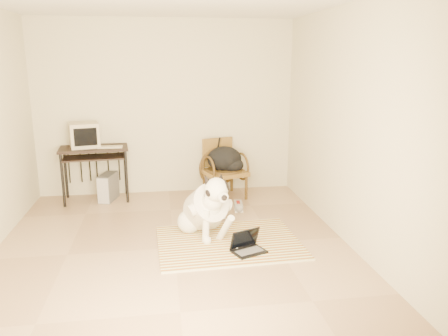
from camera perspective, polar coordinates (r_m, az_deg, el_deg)
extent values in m
plane|color=#A28263|center=(5.08, -6.53, -10.34)|extent=(4.50, 4.50, 0.00)
plane|color=beige|center=(6.92, -7.58, 7.76)|extent=(4.50, 0.00, 4.50)
plane|color=beige|center=(2.50, -5.33, -3.21)|extent=(4.50, 0.00, 4.50)
plane|color=beige|center=(5.15, 15.94, 5.23)|extent=(0.00, 4.50, 4.50)
cube|color=#AE5514|center=(4.73, 1.86, -12.06)|extent=(1.64, 0.31, 0.02)
cube|color=#36733B|center=(4.95, 1.22, -10.82)|extent=(1.64, 0.31, 0.02)
cube|color=#584280|center=(5.17, 0.64, -9.68)|extent=(1.64, 0.31, 0.02)
cube|color=yellow|center=(5.40, 0.11, -8.63)|extent=(1.64, 0.31, 0.02)
cube|color=beige|center=(5.63, -0.37, -7.67)|extent=(1.64, 0.31, 0.02)
sphere|color=white|center=(5.42, -4.55, -6.99)|extent=(0.29, 0.29, 0.29)
sphere|color=white|center=(5.53, -1.83, -6.53)|extent=(0.29, 0.29, 0.29)
ellipsoid|color=white|center=(5.46, -3.13, -6.57)|extent=(0.36, 0.33, 0.30)
ellipsoid|color=white|center=(5.24, -2.37, -5.12)|extent=(0.56, 0.75, 0.64)
cylinder|color=silver|center=(5.25, -2.42, -5.08)|extent=(0.59, 0.68, 0.58)
sphere|color=white|center=(5.03, -1.48, -4.23)|extent=(0.25, 0.25, 0.25)
sphere|color=white|center=(4.90, -1.02, -2.83)|extent=(0.27, 0.27, 0.27)
ellipsoid|color=black|center=(4.92, -0.58, -2.57)|extent=(0.21, 0.24, 0.20)
cylinder|color=white|center=(4.82, -0.40, -3.67)|extent=(0.15, 0.17, 0.11)
sphere|color=black|center=(4.75, 0.02, -3.92)|extent=(0.07, 0.07, 0.07)
cone|color=black|center=(4.89, -2.26, -1.60)|extent=(0.15, 0.15, 0.17)
cone|color=black|center=(4.96, -0.40, -1.35)|extent=(0.14, 0.16, 0.17)
torus|color=silver|center=(5.00, -1.40, -3.77)|extent=(0.27, 0.20, 0.22)
cylinder|color=white|center=(5.08, -2.37, -7.57)|extent=(0.11, 0.14, 0.41)
cylinder|color=white|center=(5.07, 0.15, -7.90)|extent=(0.19, 0.37, 0.41)
sphere|color=white|center=(5.13, -2.24, -9.43)|extent=(0.10, 0.10, 0.10)
sphere|color=white|center=(4.98, 1.40, -10.09)|extent=(0.11, 0.11, 0.11)
cone|color=black|center=(5.72, -4.36, -6.89)|extent=(0.30, 0.37, 0.10)
cube|color=black|center=(4.91, 3.27, -10.83)|extent=(0.42, 0.36, 0.02)
cube|color=#535356|center=(4.89, 3.34, -10.76)|extent=(0.33, 0.25, 0.00)
cube|color=black|center=(4.92, 2.72, -9.18)|extent=(0.36, 0.21, 0.23)
cube|color=black|center=(4.92, 2.78, -9.19)|extent=(0.31, 0.18, 0.20)
cube|color=black|center=(6.77, -16.65, 2.48)|extent=(1.03, 0.64, 0.03)
cube|color=black|center=(6.75, -16.64, 1.34)|extent=(0.91, 0.52, 0.02)
cylinder|color=black|center=(6.68, -20.32, -1.59)|extent=(0.04, 0.04, 0.79)
cylinder|color=black|center=(7.12, -19.96, -0.63)|extent=(0.04, 0.04, 0.79)
cylinder|color=black|center=(6.63, -12.61, -1.14)|extent=(0.04, 0.04, 0.79)
cylinder|color=black|center=(7.08, -12.73, -0.20)|extent=(0.04, 0.04, 0.79)
cube|color=#B4A88D|center=(6.80, -17.79, 4.14)|extent=(0.49, 0.47, 0.36)
cube|color=black|center=(6.61, -17.64, 3.88)|extent=(0.31, 0.09, 0.26)
cube|color=#B4A88D|center=(6.66, -14.66, 2.68)|extent=(0.36, 0.14, 0.02)
cube|color=#535356|center=(6.87, -14.88, -2.42)|extent=(0.29, 0.46, 0.41)
cube|color=#AFB0B4|center=(6.67, -15.54, -2.93)|extent=(0.17, 0.06, 0.39)
cube|color=olive|center=(6.72, 0.12, -0.59)|extent=(0.73, 0.72, 0.06)
cylinder|color=#34240E|center=(6.71, 0.12, -0.26)|extent=(0.55, 0.55, 0.04)
cube|color=olive|center=(6.89, -0.86, 2.11)|extent=(0.50, 0.19, 0.45)
cylinder|color=#34240E|center=(6.46, -0.86, -3.15)|extent=(0.04, 0.04, 0.37)
cylinder|color=#34240E|center=(6.89, -2.60, -2.07)|extent=(0.04, 0.04, 0.37)
cylinder|color=#34240E|center=(6.68, 2.92, -2.60)|extent=(0.04, 0.04, 0.37)
cylinder|color=#34240E|center=(7.09, 1.01, -1.60)|extent=(0.04, 0.04, 0.37)
ellipsoid|color=black|center=(6.69, 0.05, 1.19)|extent=(0.53, 0.44, 0.39)
ellipsoid|color=black|center=(6.65, 1.16, 0.40)|extent=(0.33, 0.27, 0.22)
cube|color=white|center=(6.04, -0.78, -6.07)|extent=(0.16, 0.33, 0.03)
cube|color=gray|center=(6.03, -0.78, -5.69)|extent=(0.16, 0.32, 0.10)
cube|color=maroon|center=(6.01, -0.78, -5.32)|extent=(0.07, 0.16, 0.02)
cube|color=white|center=(6.28, 1.87, -5.29)|extent=(0.15, 0.30, 0.03)
cube|color=gray|center=(6.27, 1.88, -4.94)|extent=(0.14, 0.29, 0.09)
cube|color=maroon|center=(6.26, 1.88, -4.61)|extent=(0.06, 0.15, 0.02)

